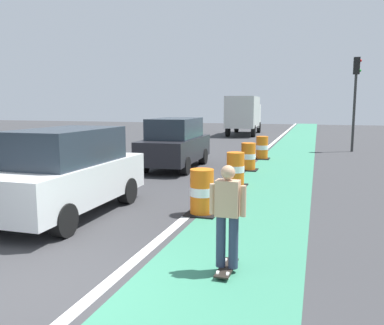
{
  "coord_description": "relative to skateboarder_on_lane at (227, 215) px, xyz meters",
  "views": [
    {
      "loc": [
        3.74,
        -4.48,
        2.6
      ],
      "look_at": [
        0.66,
        5.42,
        1.1
      ],
      "focal_mm": 37.77,
      "sensor_mm": 36.0,
      "label": 1
    }
  ],
  "objects": [
    {
      "name": "ground_plane",
      "position": [
        -2.47,
        -1.42,
        -0.91
      ],
      "size": [
        100.0,
        100.0,
        0.0
      ],
      "primitive_type": "plane",
      "color": "#38383A"
    },
    {
      "name": "bike_lane_strip",
      "position": [
        -0.07,
        10.58,
        -0.91
      ],
      "size": [
        2.5,
        80.0,
        0.01
      ],
      "primitive_type": "cube",
      "color": "#387F60",
      "rests_on": "ground"
    },
    {
      "name": "lane_divider_stripe",
      "position": [
        -1.57,
        10.58,
        -0.91
      ],
      "size": [
        0.2,
        80.0,
        0.01
      ],
      "primitive_type": "cube",
      "color": "silver",
      "rests_on": "ground"
    },
    {
      "name": "skateboarder_on_lane",
      "position": [
        0.0,
        0.0,
        0.0
      ],
      "size": [
        0.57,
        0.8,
        1.69
      ],
      "color": "black",
      "rests_on": "ground"
    },
    {
      "name": "parked_suv_nearest",
      "position": [
        -4.27,
        2.11,
        0.12
      ],
      "size": [
        1.95,
        4.61,
        2.04
      ],
      "color": "silver",
      "rests_on": "ground"
    },
    {
      "name": "parked_suv_second",
      "position": [
        -4.24,
        9.51,
        0.12
      ],
      "size": [
        2.05,
        4.67,
        2.04
      ],
      "color": "black",
      "rests_on": "ground"
    },
    {
      "name": "traffic_barrel_front",
      "position": [
        -1.28,
        3.08,
        -0.38
      ],
      "size": [
        0.73,
        0.73,
        1.09
      ],
      "color": "orange",
      "rests_on": "ground"
    },
    {
      "name": "traffic_barrel_mid",
      "position": [
        -1.18,
        6.61,
        -0.38
      ],
      "size": [
        0.73,
        0.73,
        1.09
      ],
      "color": "orange",
      "rests_on": "ground"
    },
    {
      "name": "traffic_barrel_back",
      "position": [
        -1.31,
        9.87,
        -0.38
      ],
      "size": [
        0.73,
        0.73,
        1.09
      ],
      "color": "orange",
      "rests_on": "ground"
    },
    {
      "name": "traffic_barrel_far",
      "position": [
        -1.23,
        13.37,
        -0.38
      ],
      "size": [
        0.73,
        0.73,
        1.09
      ],
      "color": "orange",
      "rests_on": "ground"
    },
    {
      "name": "delivery_truck_down_block",
      "position": [
        -4.77,
        28.52,
        0.94
      ],
      "size": [
        2.71,
        7.71,
        3.23
      ],
      "color": "beige",
      "rests_on": "ground"
    },
    {
      "name": "traffic_light_corner",
      "position": [
        3.14,
        17.92,
        2.59
      ],
      "size": [
        0.41,
        0.32,
        5.1
      ],
      "color": "#2D2D2D",
      "rests_on": "ground"
    }
  ]
}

